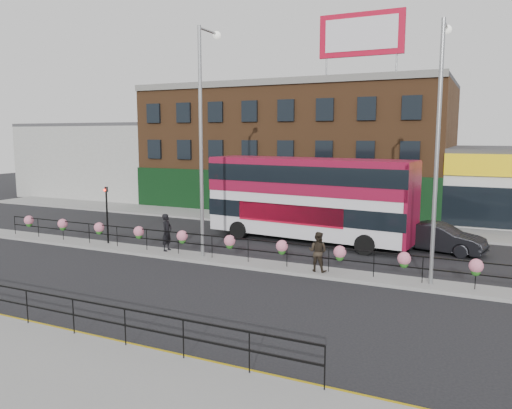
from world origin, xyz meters
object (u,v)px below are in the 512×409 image
at_px(double_decker_bus, 309,191).
at_px(lamp_column_west, 204,122).
at_px(pedestrian_b, 318,252).
at_px(lamp_column_east, 439,130).
at_px(car, 439,238).
at_px(pedestrian_a, 167,232).

distance_m(double_decker_bus, lamp_column_west, 7.72).
xyz_separation_m(double_decker_bus, pedestrian_b, (2.64, -6.25, -1.95)).
relative_size(pedestrian_b, lamp_column_east, 0.17).
relative_size(car, pedestrian_a, 2.53).
bearing_deg(pedestrian_b, pedestrian_a, 0.83).
xyz_separation_m(lamp_column_west, lamp_column_east, (10.94, -0.10, -0.42)).
height_order(lamp_column_west, lamp_column_east, lamp_column_west).
xyz_separation_m(car, lamp_column_west, (-10.61, -6.32, 6.03)).
relative_size(pedestrian_a, lamp_column_west, 0.17).
height_order(double_decker_bus, pedestrian_a, double_decker_bus).
height_order(car, pedestrian_b, pedestrian_b).
xyz_separation_m(double_decker_bus, lamp_column_west, (-3.50, -5.73, 3.81)).
height_order(double_decker_bus, pedestrian_b, double_decker_bus).
xyz_separation_m(car, pedestrian_b, (-4.47, -6.84, 0.27)).
xyz_separation_m(double_decker_bus, car, (7.11, 0.59, -2.22)).
distance_m(car, lamp_column_east, 8.53).
xyz_separation_m(pedestrian_a, lamp_column_east, (13.24, -0.02, 5.25)).
relative_size(double_decker_bus, lamp_column_east, 1.17).
xyz_separation_m(car, pedestrian_a, (-12.91, -6.40, 0.35)).
relative_size(car, lamp_column_east, 0.47).
bearing_deg(lamp_column_west, double_decker_bus, 58.58).
bearing_deg(double_decker_bus, car, 4.74).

